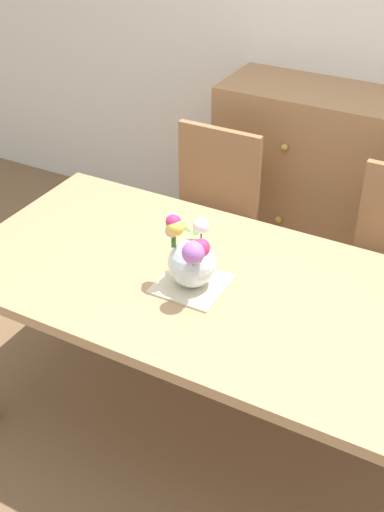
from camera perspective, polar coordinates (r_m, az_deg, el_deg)
The scene contains 6 objects.
ground_plane at distance 2.79m, azimuth 1.94°, elevation -15.01°, with size 12.00×12.00×0.00m, color brown.
dining_table at distance 2.33m, azimuth 2.25°, elevation -4.10°, with size 1.87×0.91×0.76m.
chair_left at distance 3.17m, azimuth 1.36°, elevation 3.94°, with size 0.42×0.42×0.90m.
dresser at distance 3.46m, azimuth 13.70°, elevation 5.29°, with size 1.40×0.47×1.00m.
placemat at distance 2.27m, azimuth 0.00°, elevation -2.43°, with size 0.23×0.23×0.01m, color beige.
flower_vase at distance 2.19m, azimuth -0.08°, elevation -0.13°, with size 0.18×0.25×0.26m.
Camera 1 is at (0.79, -1.65, 2.11)m, focal length 46.43 mm.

